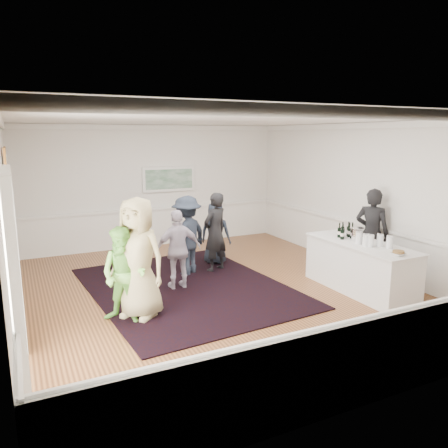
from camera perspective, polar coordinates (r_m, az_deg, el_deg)
name	(u,v)px	position (r m, az deg, el deg)	size (l,w,h in m)	color
floor	(218,291)	(8.47, -0.77, -8.69)	(8.00, 8.00, 0.00)	#925A30
ceiling	(218,120)	(7.96, -0.84, 13.49)	(7.00, 8.00, 0.02)	white
wall_left	(7,225)	(7.33, -26.45, -0.12)	(0.02, 8.00, 3.20)	white
wall_right	(362,197)	(10.04, 17.63, 3.38)	(0.02, 8.00, 3.20)	white
wall_back	(154,186)	(11.77, -9.11, 4.89)	(7.00, 0.02, 3.20)	white
wall_front	(381,265)	(4.83, 19.82, -5.06)	(7.00, 0.02, 3.20)	white
wainscoting	(218,266)	(8.31, -0.78, -5.45)	(7.00, 8.00, 1.00)	white
mirror	(9,200)	(8.58, -26.22, 2.79)	(0.05, 1.25, 1.85)	#F09D46
doorway	(14,271)	(5.51, -25.75, -5.50)	(0.10, 1.78, 2.56)	white
landscape_painting	(169,179)	(11.82, -7.20, 5.84)	(1.44, 0.06, 0.66)	white
area_rug	(187,287)	(8.65, -4.86, -8.21)	(3.46, 4.54, 0.02)	black
serving_table	(360,267)	(8.73, 17.34, -5.34)	(0.88, 2.33, 0.94)	white
bartender	(372,234)	(9.49, 18.73, -1.19)	(0.68, 0.45, 1.88)	black
guest_tan	(138,258)	(7.14, -11.15, -4.41)	(0.97, 0.63, 1.98)	tan
guest_green	(124,275)	(7.07, -12.94, -6.53)	(0.75, 0.58, 1.54)	#82D856
guest_lilac	(178,250)	(8.42, -5.99, -3.35)	(0.91, 0.38, 1.55)	#BCB0C5
guest_dark_a	(187,236)	(9.27, -4.86, -1.51)	(1.09, 0.63, 1.69)	#1F2735
guest_dark_b	(215,232)	(9.46, -1.17, -1.08)	(0.63, 0.41, 1.73)	black
guest_navy	(215,233)	(10.05, -1.13, -1.18)	(0.70, 0.46, 1.44)	#1F2735
wine_bottles	(345,230)	(8.94, 15.57, -0.72)	(0.39, 0.27, 0.31)	black
juice_pitchers	(373,240)	(8.37, 18.88, -1.98)	(0.39, 0.60, 0.24)	#79BB43
ice_bucket	(356,234)	(8.75, 16.91, -1.32)	(0.26, 0.26, 0.24)	silver
nut_bowl	(398,253)	(7.92, 21.82, -3.55)	(0.24, 0.24, 0.07)	white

